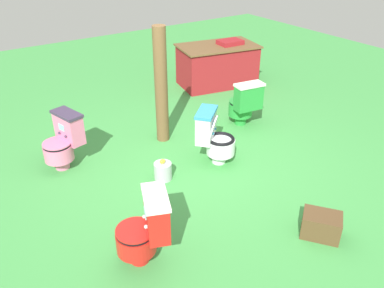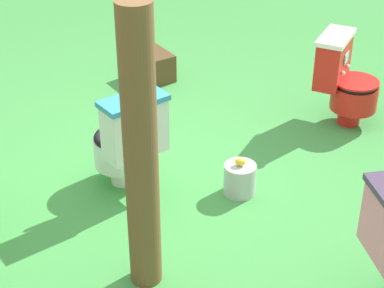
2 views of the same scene
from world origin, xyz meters
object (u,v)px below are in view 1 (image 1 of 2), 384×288
Objects in this scene: toilet_pink at (63,141)px; toilet_red at (145,229)px; lemon_bucket at (163,171)px; toilet_green at (244,103)px; wooden_post at (161,86)px; vendor_table at (217,65)px; small_crate at (321,225)px; toilet_white at (214,137)px.

toilet_pink is 1.00× the size of toilet_red.
toilet_red is 1.37m from lemon_bucket.
wooden_post is (-1.26, 0.31, 0.45)m from toilet_green.
toilet_green is at bearing 17.85° from lemon_bucket.
toilet_green is 1.81m from vendor_table.
toilet_red is at bearing 167.66° from toilet_pink.
vendor_table is 4.23× the size of small_crate.
toilet_pink is at bearing 24.04° from toilet_red.
small_crate is (-0.97, -2.35, -0.24)m from toilet_green.
wooden_post reaches higher than toilet_red.
toilet_green is 1.92× the size of small_crate.
wooden_post is 4.35× the size of small_crate.
small_crate is at bearing -162.82° from toilet_pink.
toilet_red is 0.44× the size of wooden_post.
vendor_table reaches higher than lemon_bucket.
wooden_post is at bearing 96.18° from small_crate.
toilet_green and toilet_red have the same top height.
toilet_red is at bearing -7.55° from toilet_white.
lemon_bucket is at bearing -43.22° from toilet_white.
wooden_post is at bearing -12.33° from toilet_red.
toilet_green is 0.45× the size of vendor_table.
vendor_table is (0.75, 1.65, 0.02)m from toilet_green.
toilet_pink is at bearing 132.58° from lemon_bucket.
toilet_pink is 3.64m from vendor_table.
toilet_red is 1.00× the size of toilet_white.
toilet_green is 1.18m from toilet_white.
toilet_red is at bearing -124.10° from wooden_post.
wooden_post reaches higher than toilet_green.
wooden_post is (1.33, 1.96, 0.45)m from toilet_red.
small_crate is 1.37× the size of lemon_bucket.
wooden_post is (-2.01, -1.34, 0.43)m from vendor_table.
toilet_white is at bearing -141.33° from toilet_green.
wooden_post is 1.25m from lemon_bucket.
toilet_pink is 1.34m from lemon_bucket.
vendor_table is at bearing 74.00° from toilet_green.
toilet_red and toilet_white have the same top height.
wooden_post is (1.41, -0.08, 0.45)m from toilet_pink.
toilet_white is 0.44× the size of wooden_post.
vendor_table is 0.97× the size of wooden_post.
lemon_bucket is (-2.53, -2.23, -0.28)m from vendor_table.
toilet_pink is 2.63× the size of lemon_bucket.
vendor_table reaches higher than toilet_green.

